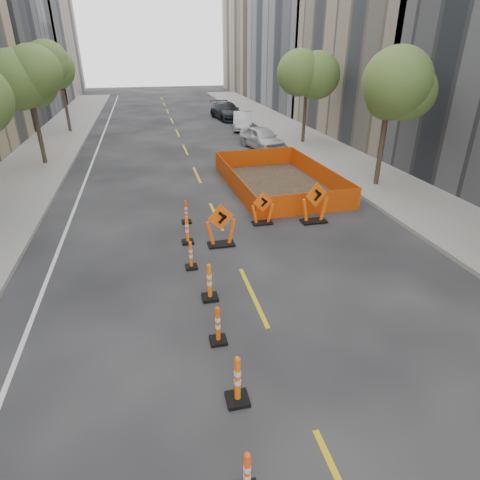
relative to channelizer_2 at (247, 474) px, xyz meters
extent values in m
plane|color=black|center=(1.49, 1.34, -0.48)|extent=(140.00, 140.00, 0.00)
cube|color=gray|center=(10.49, 13.34, -0.41)|extent=(4.00, 90.00, 0.15)
cube|color=gray|center=(-15.51, 56.94, 9.52)|extent=(12.00, 20.00, 20.00)
cube|color=gray|center=(18.49, 25.14, 6.52)|extent=(12.00, 16.00, 14.00)
cube|color=gray|center=(18.49, 41.54, 9.52)|extent=(12.00, 18.00, 20.00)
cube|color=tan|center=(18.49, 59.94, 7.52)|extent=(12.00, 14.00, 16.00)
cylinder|color=#382B1E|center=(-6.91, 21.34, 1.09)|extent=(0.24, 0.24, 3.15)
sphere|color=#4C6C2E|center=(-6.91, 21.34, 4.07)|extent=(2.80, 2.80, 2.80)
cylinder|color=#382B1E|center=(-6.91, 31.34, 1.09)|extent=(0.24, 0.24, 3.15)
sphere|color=#4C6C2E|center=(-6.91, 31.34, 4.07)|extent=(2.80, 2.80, 2.80)
cylinder|color=#382B1E|center=(9.89, 13.34, 1.09)|extent=(0.24, 0.24, 3.15)
sphere|color=#4C6C2E|center=(9.89, 13.34, 4.07)|extent=(2.80, 2.80, 2.80)
cylinder|color=#382B1E|center=(9.89, 23.34, 1.09)|extent=(0.24, 0.24, 3.15)
sphere|color=#4C6C2E|center=(9.89, 23.34, 4.07)|extent=(2.80, 2.80, 2.80)
imported|color=silver|center=(6.60, 22.51, 0.24)|extent=(2.58, 4.52, 1.45)
imported|color=#B3B3B8|center=(6.96, 29.68, 0.21)|extent=(2.38, 4.44, 1.39)
imported|color=black|center=(6.69, 35.00, 0.28)|extent=(2.82, 5.47, 1.52)
camera|label=1|loc=(-0.98, -3.77, 5.83)|focal=30.00mm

